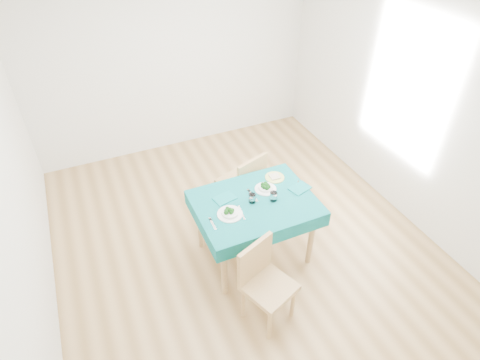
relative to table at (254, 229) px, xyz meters
name	(u,v)px	position (x,y,z in m)	size (l,w,h in m)	color
room_shell	(240,139)	(-0.04, 0.27, 0.97)	(4.02, 4.52, 2.73)	olive
table	(254,229)	(0.00, 0.00, 0.00)	(1.18, 0.90, 0.76)	#085D5F
chair_near	(270,282)	(-0.22, -0.76, 0.13)	(0.41, 0.44, 1.01)	#A6814E
chair_far	(240,174)	(0.16, 0.73, 0.17)	(0.44, 0.48, 1.09)	#A6814E
bowl_near	(230,212)	(-0.30, -0.07, 0.42)	(0.25, 0.25, 0.07)	white
bowl_far	(266,187)	(0.18, 0.13, 0.41)	(0.22, 0.22, 0.07)	white
fork_near	(213,224)	(-0.50, -0.13, 0.38)	(0.02, 0.16, 0.00)	silver
knife_near	(242,213)	(-0.19, -0.09, 0.38)	(0.02, 0.21, 0.00)	silver
fork_far	(253,196)	(0.02, 0.09, 0.38)	(0.03, 0.20, 0.00)	silver
knife_far	(298,186)	(0.51, 0.03, 0.38)	(0.01, 0.20, 0.00)	silver
napkin_near	(225,198)	(-0.26, 0.16, 0.39)	(0.21, 0.15, 0.01)	#0C6869
napkin_far	(300,188)	(0.51, -0.01, 0.39)	(0.21, 0.15, 0.01)	#0C6869
tumbler_center	(252,198)	(-0.03, 0.01, 0.43)	(0.07, 0.07, 0.09)	white
tumbler_side	(274,196)	(0.17, -0.05, 0.43)	(0.07, 0.07, 0.10)	white
side_plate	(275,177)	(0.36, 0.26, 0.38)	(0.21, 0.21, 0.01)	#C8D166
bread_slice	(275,176)	(0.36, 0.26, 0.40)	(0.10, 0.10, 0.02)	beige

